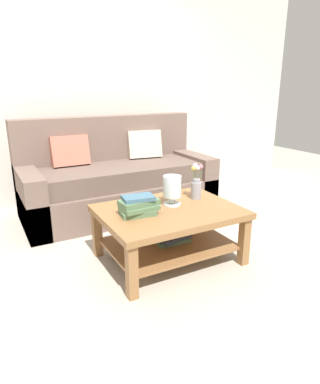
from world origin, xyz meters
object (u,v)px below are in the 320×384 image
object	(u,v)px
glass_hurricane_vase	(172,188)
flower_pitcher	(196,185)
couch	(117,180)
coffee_table	(169,223)
book_stack_main	(139,206)

from	to	relation	value
glass_hurricane_vase	flower_pitcher	size ratio (longest dim) A/B	0.80
couch	coffee_table	size ratio (longest dim) A/B	1.91
coffee_table	book_stack_main	xyz separation A→B (m)	(-0.27, 0.01, 0.20)
coffee_table	flower_pitcher	bearing A→B (deg)	18.95
coffee_table	couch	bearing A→B (deg)	87.18
couch	glass_hurricane_vase	bearing A→B (deg)	-89.76
book_stack_main	flower_pitcher	bearing A→B (deg)	10.36
book_stack_main	flower_pitcher	xyz separation A→B (m)	(0.60, 0.11, 0.05)
glass_hurricane_vase	flower_pitcher	xyz separation A→B (m)	(0.27, 0.04, -0.03)
coffee_table	flower_pitcher	xyz separation A→B (m)	(0.34, 0.12, 0.24)
couch	glass_hurricane_vase	xyz separation A→B (m)	(0.01, -1.22, 0.23)
glass_hurricane_vase	coffee_table	bearing A→B (deg)	-133.73
coffee_table	glass_hurricane_vase	size ratio (longest dim) A/B	4.44
couch	coffee_table	world-z (taller)	couch
coffee_table	glass_hurricane_vase	distance (m)	0.29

